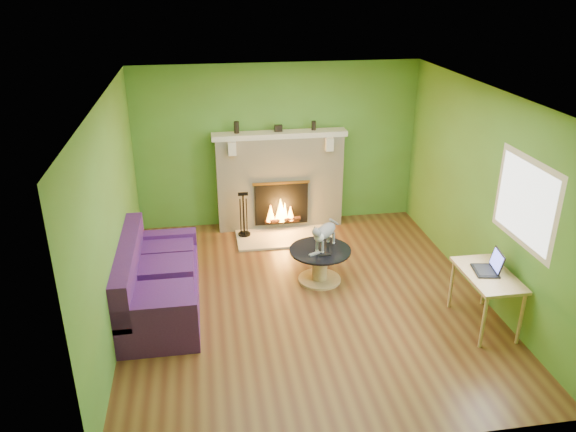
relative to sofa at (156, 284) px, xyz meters
name	(u,v)px	position (x,y,z in m)	size (l,w,h in m)	color
floor	(306,298)	(1.86, -0.07, -0.35)	(5.00, 5.00, 0.00)	#5A3019
ceiling	(309,95)	(1.86, -0.07, 2.25)	(5.00, 5.00, 0.00)	white
wall_back	(278,146)	(1.86, 2.43, 0.95)	(5.00, 5.00, 0.00)	#4F7E29
wall_front	(367,324)	(1.86, -2.57, 0.95)	(5.00, 5.00, 0.00)	#4F7E29
wall_left	(112,216)	(-0.39, -0.07, 0.95)	(5.00, 5.00, 0.00)	#4F7E29
wall_right	(484,194)	(4.11, -0.07, 0.95)	(5.00, 5.00, 0.00)	#4F7E29
window_frame	(526,202)	(4.10, -0.97, 1.20)	(1.20, 1.20, 0.00)	silver
window_pane	(525,202)	(4.09, -0.97, 1.20)	(1.06, 1.06, 0.00)	white
fireplace	(280,181)	(1.86, 2.25, 0.43)	(2.10, 0.46, 1.58)	beige
hearth	(285,237)	(1.86, 1.73, -0.33)	(1.50, 0.75, 0.03)	beige
mantel	(280,134)	(1.86, 2.23, 1.19)	(2.10, 0.28, 0.08)	silver
sofa	(156,284)	(0.00, 0.00, 0.00)	(0.90, 1.99, 0.89)	#45185D
coffee_table	(320,263)	(2.13, 0.35, -0.08)	(0.82, 0.82, 0.47)	tan
desk	(488,280)	(3.81, -0.96, 0.25)	(0.54, 0.92, 0.68)	tan
cat	(326,234)	(2.21, 0.40, 0.32)	(0.23, 0.64, 0.40)	slate
remote_silver	(315,254)	(2.03, 0.23, 0.13)	(0.17, 0.04, 0.02)	gray
remote_black	(325,255)	(2.15, 0.17, 0.13)	(0.16, 0.04, 0.02)	black
laptop	(487,262)	(3.79, -0.91, 0.46)	(0.29, 0.33, 0.25)	black
fire_tools	(244,214)	(1.24, 1.88, 0.04)	(0.19, 0.19, 0.72)	black
mantel_vase_left	(236,127)	(1.20, 2.26, 1.32)	(0.08, 0.08, 0.18)	black
mantel_vase_right	(314,126)	(2.40, 2.26, 1.30)	(0.07, 0.07, 0.14)	black
mantel_box	(278,128)	(1.84, 2.26, 1.28)	(0.12, 0.08, 0.10)	black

